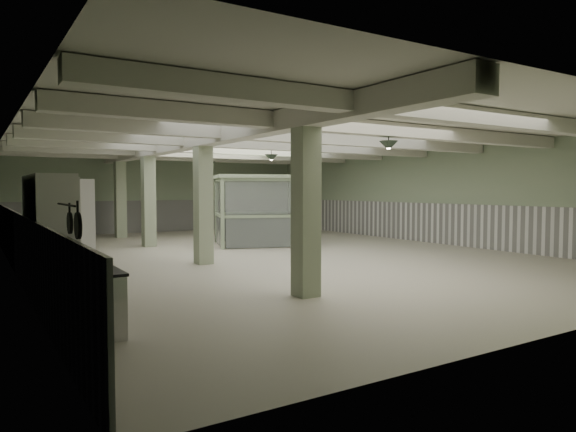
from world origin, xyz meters
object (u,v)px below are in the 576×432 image
filing_cabinet (294,226)px  guard_booth (259,198)px  prep_counter (65,282)px  walkin_cooler (50,234)px

filing_cabinet → guard_booth: bearing=-156.0°
guard_booth → filing_cabinet: size_ratio=3.34×
prep_counter → guard_booth: bearing=43.0°
prep_counter → walkin_cooler: (-0.08, 1.09, 0.73)m
prep_counter → guard_booth: 10.51m
guard_booth → walkin_cooler: bearing=-123.1°
filing_cabinet → prep_counter: bearing=-132.4°
prep_counter → filing_cabinet: (9.47, 7.61, 0.12)m
prep_counter → filing_cabinet: size_ratio=4.33×
prep_counter → guard_booth: size_ratio=1.30×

